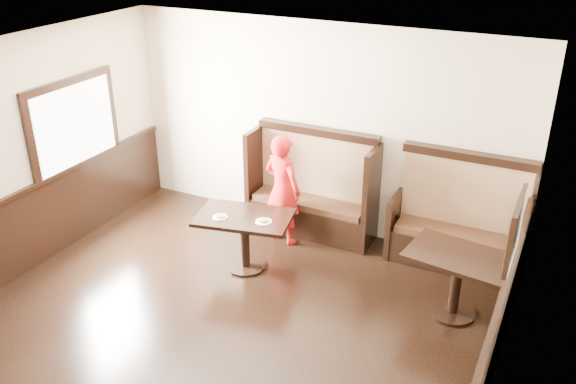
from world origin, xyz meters
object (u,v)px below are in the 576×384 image
Objects in this scene: booth_neighbor at (458,229)px; booth_main at (313,195)px; table_main at (245,228)px; child at (283,189)px; table_neighbor at (458,270)px.

booth_main is at bearing 179.95° from booth_neighbor.
booth_neighbor is 1.33× the size of table_main.
child reaches higher than booth_main.
booth_neighbor is at bearing 109.07° from table_neighbor.
booth_neighbor is 1.43× the size of table_neighbor.
table_neighbor is 2.48m from child.
table_main is at bearing 94.75° from child.
booth_main is 1.28m from table_main.
table_main is at bearing -151.83° from booth_neighbor.
booth_main is at bearing 62.21° from table_main.
booth_main and booth_neighbor have the same top height.
booth_main is 1.51× the size of table_neighbor.
table_main is 0.83m from child.
booth_neighbor is 2.25m from child.
table_main is (-0.35, -1.23, 0.02)m from booth_main.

